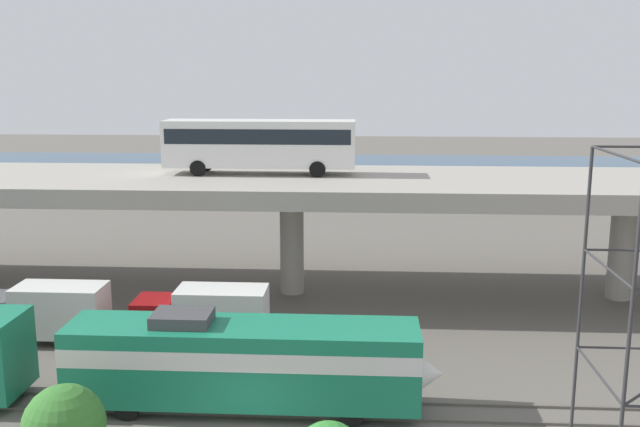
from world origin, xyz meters
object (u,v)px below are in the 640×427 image
object	(u,v)px
transit_bus_on_overpass	(260,142)
service_truck_east	(44,311)
parked_car_4	(527,175)
parked_car_0	(427,175)
parked_car_6	(187,176)
train_locomotive	(260,359)
parked_car_3	(291,176)
parked_car_2	(295,173)
parked_car_5	(513,178)
service_truck_west	(205,314)
parked_car_7	(248,173)
parked_car_1	(474,181)

from	to	relation	value
transit_bus_on_overpass	service_truck_east	size ratio (longest dim) A/B	1.76
service_truck_east	parked_car_4	distance (m)	57.89
parked_car_0	parked_car_6	bearing A→B (deg)	-175.41
train_locomotive	parked_car_3	distance (m)	50.45
train_locomotive	parked_car_4	world-z (taller)	train_locomotive
parked_car_0	parked_car_2	xyz separation A→B (m)	(-14.95, 0.83, -0.00)
parked_car_5	service_truck_west	bearing A→B (deg)	-119.27
parked_car_3	parked_car_4	bearing A→B (deg)	-174.23
service_truck_east	parked_car_0	distance (m)	51.00
service_truck_west	parked_car_4	size ratio (longest dim) A/B	1.69
parked_car_4	service_truck_east	bearing A→B (deg)	-127.21
service_truck_west	parked_car_7	bearing A→B (deg)	-83.74
parked_car_0	parked_car_1	xyz separation A→B (m)	(4.70, -3.58, -0.00)
service_truck_east	parked_car_6	size ratio (longest dim) A/B	1.51
parked_car_0	parked_car_3	world-z (taller)	same
transit_bus_on_overpass	parked_car_5	distance (m)	41.34
transit_bus_on_overpass	parked_car_6	distance (m)	36.06
train_locomotive	parked_car_6	bearing A→B (deg)	107.12
parked_car_6	parked_car_7	bearing A→B (deg)	21.69
train_locomotive	parked_car_7	world-z (taller)	train_locomotive
parked_car_2	parked_car_3	world-z (taller)	same
transit_bus_on_overpass	parked_car_1	xyz separation A→B (m)	(18.46, 31.43, -7.16)
train_locomotive	parked_car_1	bearing A→B (deg)	71.59
parked_car_1	transit_bus_on_overpass	bearing A→B (deg)	59.57
service_truck_west	parked_car_1	distance (m)	46.10
transit_bus_on_overpass	parked_car_0	world-z (taller)	transit_bus_on_overpass
parked_car_3	service_truck_east	bearing A→B (deg)	78.84
transit_bus_on_overpass	parked_car_4	size ratio (longest dim) A/B	2.98
train_locomotive	parked_car_2	size ratio (longest dim) A/B	3.87
parked_car_5	parked_car_6	distance (m)	36.03
transit_bus_on_overpass	parked_car_4	xyz separation A→B (m)	(25.04, 35.97, -7.16)
parked_car_1	parked_car_2	world-z (taller)	same
parked_car_7	parked_car_2	bearing A→B (deg)	-175.83
service_truck_west	parked_car_6	distance (m)	44.51
service_truck_east	parked_car_1	world-z (taller)	parked_car_1
train_locomotive	service_truck_east	distance (m)	14.11
parked_car_4	parked_car_6	distance (m)	38.19
parked_car_2	parked_car_3	xyz separation A→B (m)	(-0.20, -2.54, 0.00)
transit_bus_on_overpass	parked_car_2	size ratio (longest dim) A/B	2.98
service_truck_west	parked_car_1	xyz separation A→B (m)	(19.96, 41.56, 0.74)
parked_car_4	transit_bus_on_overpass	bearing A→B (deg)	-124.85
parked_car_2	parked_car_7	distance (m)	5.31
parked_car_2	parked_car_5	bearing A→B (deg)	174.69
service_truck_west	parked_car_2	xyz separation A→B (m)	(0.30, 45.97, 0.74)
parked_car_1	parked_car_5	distance (m)	5.03
train_locomotive	parked_car_2	world-z (taller)	train_locomotive
parked_car_1	parked_car_4	xyz separation A→B (m)	(6.58, 4.54, -0.00)
parked_car_3	parked_car_4	distance (m)	26.58
transit_bus_on_overpass	parked_car_4	world-z (taller)	transit_bus_on_overpass
parked_car_1	parked_car_2	bearing A→B (deg)	-12.65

